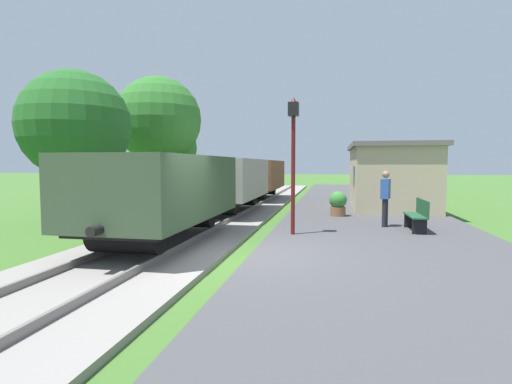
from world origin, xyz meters
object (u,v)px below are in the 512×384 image
Objects in this scene: bench_near_hut at (418,214)px; tree_trackside_far at (158,120)px; freight_train at (229,182)px; station_hut at (390,176)px; potted_planter at (338,203)px; person_waiting at (385,196)px; lamp_post_near at (293,140)px; tree_field_left at (175,148)px; tree_trackside_mid at (75,125)px.

tree_trackside_far reaches higher than bench_near_hut.
freight_train is 3.34× the size of station_hut.
freight_train is 21.18× the size of potted_planter.
bench_near_hut is 0.88× the size of person_waiting.
station_hut is 5.65m from person_waiting.
tree_trackside_far reaches higher than lamp_post_near.
freight_train is 6.47m from lamp_post_near.
lamp_post_near is (-3.54, -7.43, 1.15)m from station_hut.
tree_trackside_far is 7.86m from tree_field_left.
freight_train is at bearing -13.93° from person_waiting.
tree_trackside_mid reaches higher than potted_planter.
tree_trackside_far is (-10.71, 6.01, 3.57)m from bench_near_hut.
person_waiting reaches higher than potted_planter.
lamp_post_near reaches higher than bench_near_hut.
bench_near_hut is 12.79m from tree_trackside_far.
tree_field_left is at bearing 97.37° from tree_trackside_mid.
tree_trackside_mid is at bearing -153.96° from station_hut.
potted_planter is (-2.20, 2.89, 0.00)m from bench_near_hut.
tree_trackside_mid is 12.96m from tree_field_left.
tree_trackside_far is (-8.51, 3.12, 3.57)m from potted_planter.
bench_near_hut is 1.13m from person_waiting.
station_hut is at bearing 16.53° from freight_train.
tree_trackside_mid is at bearing -165.97° from potted_planter.
tree_field_left reaches higher than lamp_post_near.
tree_trackside_mid is 1.13× the size of tree_field_left.
potted_planter is at bearing -124.63° from station_hut.
potted_planter is (4.52, -1.28, -0.67)m from freight_train.
tree_trackside_far is (-7.24, 7.25, 1.49)m from lamp_post_near.
freight_train reaches higher than potted_planter.
potted_planter is 9.83m from tree_trackside_mid.
tree_field_left is (-2.30, 7.45, -1.01)m from tree_trackside_far.
lamp_post_near is at bearing -57.02° from tree_field_left.
person_waiting is at bearing 0.10° from tree_trackside_mid.
lamp_post_near is 0.68× the size of tree_trackside_mid.
tree_field_left is (-13.01, 13.46, 2.56)m from bench_near_hut.
lamp_post_near is at bearing 52.21° from person_waiting.
station_hut reaches higher than freight_train.
tree_trackside_far is at bearing 150.71° from bench_near_hut.
person_waiting is at bearing -99.17° from station_hut.
freight_train is 6.89m from person_waiting.
potted_planter is 9.74m from tree_trackside_far.
tree_trackside_mid reaches higher than bench_near_hut.
bench_near_hut is at bearing 159.84° from person_waiting.
lamp_post_near is 0.58× the size of tree_trackside_far.
freight_train reaches higher than bench_near_hut.
station_hut is 6.33× the size of potted_planter.
person_waiting is 10.78m from tree_trackside_mid.
freight_train is 11.35× the size of person_waiting.
station_hut is at bearing -82.13° from person_waiting.
tree_trackside_far is at bearing -72.85° from tree_field_left.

